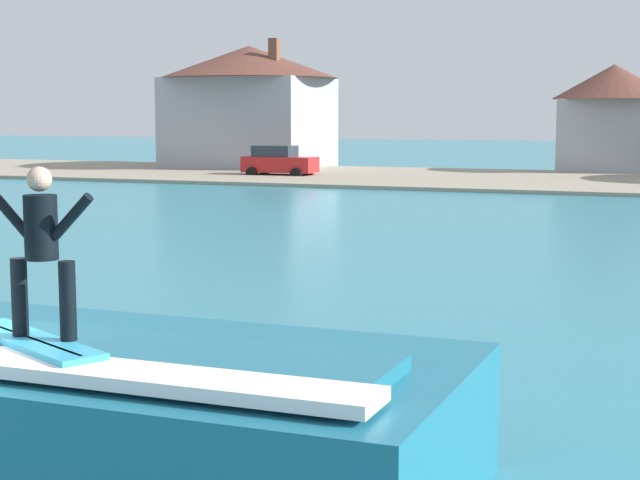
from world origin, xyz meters
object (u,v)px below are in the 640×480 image
(surfboard, at_px, (31,341))
(house_small_cottage, at_px, (613,112))
(house_with_chimney, at_px, (249,100))
(wave_crest, at_px, (108,412))
(car_near_shore, at_px, (279,161))
(surfer, at_px, (41,243))

(surfboard, relative_size, house_small_cottage, 0.29)
(surfboard, bearing_deg, house_with_chimney, 113.47)
(wave_crest, relative_size, house_small_cottage, 0.97)
(house_small_cottage, bearing_deg, car_near_shore, -147.77)
(wave_crest, height_order, house_with_chimney, house_with_chimney)
(car_near_shore, bearing_deg, wave_crest, -68.10)
(house_with_chimney, distance_m, house_small_cottage, 23.26)
(wave_crest, bearing_deg, surfer, -117.18)
(surfer, relative_size, car_near_shore, 0.39)
(car_near_shore, distance_m, house_with_chimney, 9.94)
(surfer, bearing_deg, surfboard, -161.51)
(surfboard, height_order, house_with_chimney, house_with_chimney)
(house_with_chimney, bearing_deg, surfer, -66.40)
(surfboard, bearing_deg, wave_crest, 55.59)
(house_small_cottage, bearing_deg, wave_crest, -89.24)
(surfer, relative_size, house_with_chimney, 0.14)
(surfboard, relative_size, surfer, 1.29)
(surfer, bearing_deg, car_near_shore, 111.32)
(surfer, distance_m, house_with_chimney, 58.52)
(surfboard, distance_m, surfer, 0.96)
(surfer, height_order, house_small_cottage, house_small_cottage)
(surfboard, xyz_separation_m, car_near_shore, (-17.85, 46.14, -0.62))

